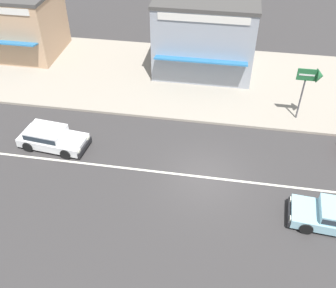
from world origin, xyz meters
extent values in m
plane|color=#383535|center=(0.00, 0.00, 0.00)|extent=(160.00, 160.00, 0.00)
cube|color=silver|center=(0.00, 0.00, 0.00)|extent=(50.40, 0.14, 0.01)
cube|color=#9E9384|center=(0.00, 9.62, 0.07)|extent=(68.00, 10.00, 0.15)
cube|color=#93C6D6|center=(5.89, -2.06, 0.41)|extent=(3.74, 1.95, 0.48)
cube|color=black|center=(4.04, -1.92, 0.31)|extent=(0.25, 1.65, 0.28)
cube|color=white|center=(4.02, -2.50, 0.51)|extent=(0.10, 0.25, 0.14)
cube|color=white|center=(4.11, -1.34, 0.51)|extent=(0.10, 0.25, 0.14)
cylinder|color=black|center=(4.71, -2.77, 0.30)|extent=(0.62, 0.27, 0.60)
cylinder|color=black|center=(4.83, -1.18, 0.30)|extent=(0.62, 0.27, 0.60)
cube|color=white|center=(-8.65, 1.15, 0.41)|extent=(3.84, 2.04, 0.48)
cube|color=white|center=(-9.01, 1.19, 0.88)|extent=(2.18, 1.70, 0.46)
cube|color=#28333D|center=(-9.01, 1.19, 0.88)|extent=(2.10, 1.72, 0.29)
cube|color=black|center=(-6.76, 0.95, 0.31)|extent=(0.29, 1.62, 0.28)
cube|color=white|center=(-6.73, 1.53, 0.51)|extent=(0.11, 0.25, 0.14)
cube|color=white|center=(-6.85, 0.38, 0.51)|extent=(0.11, 0.25, 0.14)
cylinder|color=black|center=(-7.42, 1.81, 0.30)|extent=(0.62, 0.28, 0.60)
cylinder|color=black|center=(-7.59, 0.25, 0.30)|extent=(0.62, 0.28, 0.60)
cylinder|color=black|center=(-9.70, 2.06, 0.30)|extent=(0.62, 0.28, 0.60)
cylinder|color=black|center=(-9.87, 0.50, 0.30)|extent=(0.62, 0.28, 0.60)
cylinder|color=#4C4C51|center=(5.00, 5.95, 1.47)|extent=(0.10, 0.10, 2.63)
cube|color=#236638|center=(5.00, 5.91, 3.14)|extent=(1.08, 0.06, 0.72)
cone|color=#236638|center=(5.72, 5.91, 3.14)|extent=(0.36, 0.79, 0.79)
cube|color=white|center=(5.00, 5.87, 3.14)|extent=(0.86, 0.01, 0.10)
cube|color=#999EA8|center=(-1.20, 11.30, 2.65)|extent=(6.70, 5.08, 4.99)
cube|color=#286BA3|center=(-1.20, 8.40, 2.20)|extent=(6.03, 0.90, 0.28)
cube|color=white|center=(-1.20, 8.73, 4.84)|extent=(5.70, 0.08, 0.44)
cube|color=tan|center=(-15.60, 11.60, 2.39)|extent=(6.54, 4.86, 4.47)
camera|label=1|loc=(0.46, -14.58, 14.27)|focal=42.00mm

